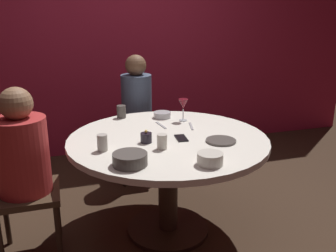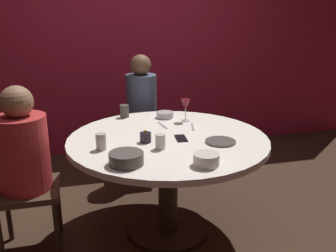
% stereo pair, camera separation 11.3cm
% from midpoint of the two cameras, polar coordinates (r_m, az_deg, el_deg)
% --- Properties ---
extents(ground_plane, '(8.00, 8.00, 0.00)m').
position_cam_midpoint_polar(ground_plane, '(2.88, 1.17, -15.71)').
color(ground_plane, '#382619').
extents(back_wall, '(6.00, 0.10, 2.60)m').
position_cam_midpoint_polar(back_wall, '(4.21, -5.66, 13.61)').
color(back_wall, maroon).
rests_on(back_wall, ground).
extents(dining_table, '(1.38, 1.38, 0.74)m').
position_cam_midpoint_polar(dining_table, '(2.61, 1.24, -4.74)').
color(dining_table, silver).
rests_on(dining_table, ground).
extents(seated_diner_left, '(0.40, 0.40, 1.15)m').
position_cam_midpoint_polar(seated_diner_left, '(2.49, -20.24, -4.00)').
color(seated_diner_left, '#3F2D1E').
rests_on(seated_diner_left, ground).
extents(seated_diner_back, '(0.40, 0.40, 1.19)m').
position_cam_midpoint_polar(seated_diner_back, '(3.48, -3.17, 3.37)').
color(seated_diner_back, '#3F2D1E').
rests_on(seated_diner_back, ground).
extents(candle_holder, '(0.08, 0.08, 0.09)m').
position_cam_midpoint_polar(candle_holder, '(2.45, -2.17, -1.76)').
color(candle_holder, black).
rests_on(candle_holder, dining_table).
extents(wine_glass, '(0.08, 0.08, 0.18)m').
position_cam_midpoint_polar(wine_glass, '(2.90, 3.84, 3.22)').
color(wine_glass, silver).
rests_on(wine_glass, dining_table).
extents(dinner_plate, '(0.20, 0.20, 0.01)m').
position_cam_midpoint_polar(dinner_plate, '(2.48, 9.39, -2.39)').
color(dinner_plate, '#4C4742').
rests_on(dinner_plate, dining_table).
extents(cell_phone, '(0.08, 0.15, 0.01)m').
position_cam_midpoint_polar(cell_phone, '(2.52, 3.30, -1.90)').
color(cell_phone, black).
rests_on(cell_phone, dining_table).
extents(bowl_serving_large, '(0.14, 0.14, 0.05)m').
position_cam_midpoint_polar(bowl_serving_large, '(3.01, 0.61, 1.73)').
color(bowl_serving_large, '#B7B7BC').
rests_on(bowl_serving_large, dining_table).
extents(bowl_salad_center, '(0.20, 0.20, 0.07)m').
position_cam_midpoint_polar(bowl_salad_center, '(2.11, -4.93, -5.02)').
color(bowl_salad_center, '#4C4742').
rests_on(bowl_salad_center, dining_table).
extents(bowl_small_white, '(0.15, 0.15, 0.07)m').
position_cam_midpoint_polar(bowl_small_white, '(2.11, 7.46, -5.16)').
color(bowl_small_white, beige).
rests_on(bowl_small_white, dining_table).
extents(cup_near_candle, '(0.06, 0.06, 0.10)m').
position_cam_midpoint_polar(cup_near_candle, '(2.34, -8.93, -2.41)').
color(cup_near_candle, '#B2ADA3').
rests_on(cup_near_candle, dining_table).
extents(cup_by_left_diner, '(0.06, 0.06, 0.10)m').
position_cam_midpoint_polar(cup_by_left_diner, '(2.33, 0.21, -2.42)').
color(cup_by_left_diner, beige).
rests_on(cup_by_left_diner, dining_table).
extents(cup_by_right_diner, '(0.07, 0.07, 0.10)m').
position_cam_midpoint_polar(cup_by_right_diner, '(3.03, -5.68, 2.29)').
color(cup_by_right_diner, '#4C4742').
rests_on(cup_by_right_diner, dining_table).
extents(fork_near_plate, '(0.06, 0.18, 0.01)m').
position_cam_midpoint_polar(fork_near_plate, '(2.79, 4.99, -0.08)').
color(fork_near_plate, '#B7B7BC').
rests_on(fork_near_plate, dining_table).
extents(knife_near_plate, '(0.04, 0.18, 0.01)m').
position_cam_midpoint_polar(knife_near_plate, '(2.81, 0.33, 0.13)').
color(knife_near_plate, '#B7B7BC').
rests_on(knife_near_plate, dining_table).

